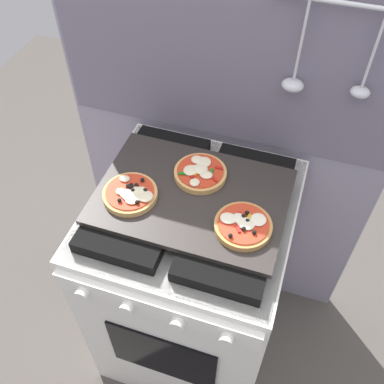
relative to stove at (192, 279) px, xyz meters
The scene contains 7 objects.
ground_plane 0.45m from the stove, 90.00° to the left, with size 4.00×4.00×0.00m, color #4C4742.
kitchen_backsplash 0.48m from the stove, 89.77° to the left, with size 1.10×0.09×1.55m.
stove is the anchor object (origin of this frame).
baking_tray 0.46m from the stove, 90.00° to the left, with size 0.54×0.38×0.02m, color #2D2826.
pizza_left 0.51m from the stove, 159.04° to the right, with size 0.16×0.16×0.03m.
pizza_right 0.51m from the stove, 22.38° to the right, with size 0.16×0.16×0.03m.
pizza_center 0.49m from the stove, 90.71° to the left, with size 0.16×0.16×0.03m.
Camera 1 is at (0.26, -0.78, 1.87)m, focal length 41.42 mm.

